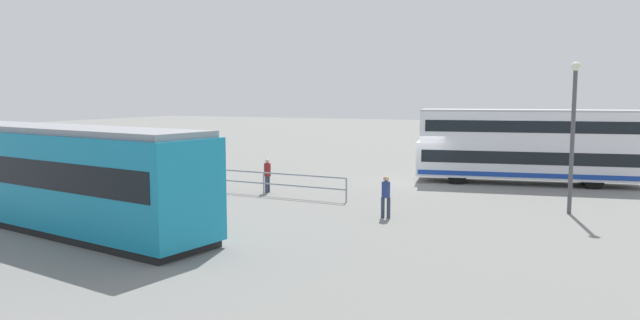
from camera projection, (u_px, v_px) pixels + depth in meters
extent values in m
plane|color=gray|center=(420.00, 183.00, 30.94)|extent=(160.00, 160.00, 0.00)
cube|color=white|center=(526.00, 160.00, 30.57)|extent=(11.52, 4.40, 1.80)
cube|color=white|center=(528.00, 127.00, 30.39)|extent=(11.17, 4.24, 1.63)
cube|color=black|center=(526.00, 156.00, 30.55)|extent=(10.97, 4.34, 0.64)
cube|color=black|center=(528.00, 126.00, 30.38)|extent=(10.62, 4.18, 0.60)
cube|color=#193FA5|center=(526.00, 172.00, 30.65)|extent=(11.31, 4.40, 0.24)
cube|color=#B2B2B7|center=(528.00, 111.00, 30.29)|extent=(11.17, 4.24, 0.10)
cylinder|color=black|center=(458.00, 172.00, 31.52)|extent=(1.41, 2.62, 1.00)
cylinder|color=black|center=(589.00, 176.00, 29.89)|extent=(1.41, 2.62, 1.00)
cube|color=teal|center=(38.00, 174.00, 20.90)|extent=(16.02, 5.26, 3.11)
cube|color=black|center=(38.00, 165.00, 20.87)|extent=(15.40, 5.18, 0.90)
cube|color=gray|center=(36.00, 128.00, 20.72)|extent=(15.67, 5.00, 0.20)
cube|color=black|center=(41.00, 220.00, 21.08)|extent=(15.68, 5.07, 0.25)
cylinder|color=#33384C|center=(268.00, 184.00, 27.88)|extent=(0.14, 0.14, 0.79)
cylinder|color=#33384C|center=(266.00, 185.00, 27.68)|extent=(0.14, 0.14, 0.79)
cylinder|color=maroon|center=(267.00, 170.00, 27.70)|extent=(0.34, 0.34, 0.61)
sphere|color=beige|center=(267.00, 161.00, 27.66)|extent=(0.22, 0.22, 0.22)
cylinder|color=#33384C|center=(389.00, 208.00, 21.96)|extent=(0.14, 0.14, 0.78)
cylinder|color=#33384C|center=(383.00, 208.00, 22.02)|extent=(0.14, 0.14, 0.78)
cylinder|color=navy|center=(386.00, 190.00, 21.91)|extent=(0.36, 0.36, 0.60)
sphere|color=tan|center=(386.00, 179.00, 21.87)|extent=(0.21, 0.21, 0.21)
cube|color=gray|center=(264.00, 173.00, 27.02)|extent=(8.39, 0.42, 0.06)
cube|color=gray|center=(264.00, 183.00, 27.08)|extent=(8.39, 0.42, 0.06)
cylinder|color=gray|center=(346.00, 190.00, 25.21)|extent=(0.07, 0.07, 1.05)
cylinder|color=gray|center=(264.00, 184.00, 27.08)|extent=(0.07, 0.07, 1.05)
cylinder|color=gray|center=(192.00, 178.00, 28.95)|extent=(0.07, 0.07, 1.05)
cylinder|color=slate|center=(214.00, 165.00, 29.31)|extent=(0.10, 0.10, 2.23)
cube|color=white|center=(213.00, 151.00, 29.19)|extent=(1.03, 0.10, 0.52)
cylinder|color=#4C4C51|center=(572.00, 143.00, 22.55)|extent=(0.16, 0.16, 5.55)
sphere|color=#F2EFCC|center=(576.00, 66.00, 22.23)|extent=(0.36, 0.36, 0.36)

